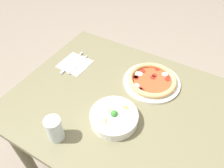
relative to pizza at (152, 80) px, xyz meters
The scene contains 7 objects.
dining_table 0.24m from the pizza, 74.76° to the left, with size 1.08×0.82×0.74m.
pizza is the anchor object (origin of this frame).
bowl 0.31m from the pizza, 79.60° to the left, with size 0.21×0.21×0.07m.
napkin 0.44m from the pizza, 10.24° to the left, with size 0.16×0.16×0.00m.
fork 0.42m from the pizza, 10.54° to the left, with size 0.02×0.18×0.00m.
knife 0.46m from the pizza, ahead, with size 0.02×0.21×0.01m.
glass 0.54m from the pizza, 66.05° to the left, with size 0.07×0.07×0.11m.
Camera 1 is at (-0.27, 0.60, 1.54)m, focal length 35.00 mm.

